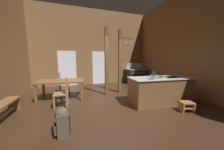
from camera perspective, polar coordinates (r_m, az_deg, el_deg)
ground_plane at (r=4.09m, az=0.20°, el=-15.57°), size 7.71×8.32×0.10m
wall_back at (r=7.52m, az=-9.24°, el=13.05°), size 7.71×0.14×4.55m
wall_right at (r=5.94m, az=35.57°, el=13.18°), size 0.14×8.32×4.55m
glazed_door_back_left at (r=7.35m, az=-21.02°, el=3.00°), size 1.00×0.01×2.05m
glazed_panel_back_right at (r=7.50m, az=-6.33°, el=3.55°), size 0.84×0.01×2.05m
kitchen_island at (r=4.52m, az=22.35°, el=-7.00°), size 2.23×1.13×0.93m
stove_range at (r=7.75m, az=11.97°, el=-0.47°), size 1.22×0.92×1.32m
support_post_with_pot_rack at (r=5.44m, az=4.26°, el=7.57°), size 0.68×0.21×2.90m
support_post_center at (r=5.01m, az=-2.69°, el=6.41°), size 0.14×0.14×2.90m
step_stool at (r=4.25m, az=32.73°, el=-12.59°), size 0.43×0.37×0.30m
dining_table at (r=5.02m, az=-23.58°, el=-3.41°), size 1.79×1.08×0.74m
ladderback_chair_near_window at (r=4.24m, az=-23.07°, el=-8.13°), size 0.45×0.45×0.95m
ladderback_chair_by_post at (r=5.93m, az=-22.83°, el=-3.71°), size 0.46×0.46×0.95m
bench_along_left_wall at (r=4.18m, az=-43.70°, el=-12.05°), size 0.40×1.38×0.44m
backpack at (r=2.77m, az=-23.37°, el=-19.82°), size 0.34×0.36×0.60m
stockpot_on_counter at (r=3.93m, az=19.94°, el=-0.85°), size 0.31×0.23×0.17m
mixing_bowl_on_counter at (r=4.21m, az=23.19°, el=-1.11°), size 0.22×0.22×0.08m
bottle_tall_on_counter at (r=4.30m, az=19.69°, el=0.24°), size 0.06×0.06×0.28m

